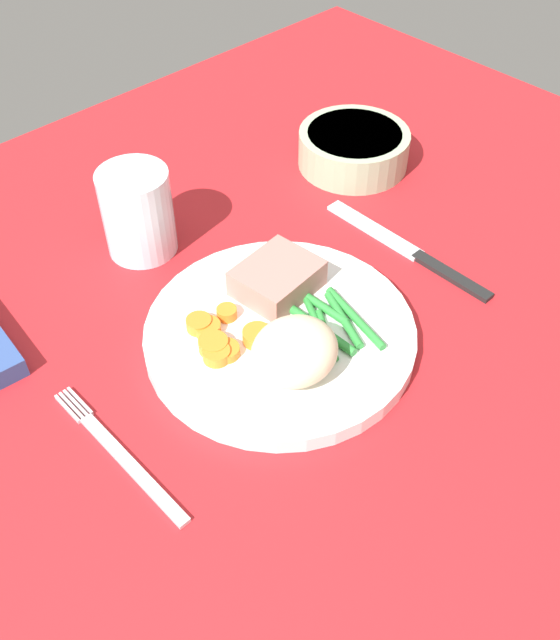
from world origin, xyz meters
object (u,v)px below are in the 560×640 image
Objects in this scene: knife at (410,251)px; salad_bowl at (354,147)px; meat_portion at (277,278)px; water_glass at (139,218)px; fork at (120,454)px; dinner_plate at (280,334)px.

knife is 1.62× the size of salad_bowl.
meat_portion is 0.57× the size of salad_bowl.
knife is 2.30× the size of water_glass.
water_glass is (16.26, 19.26, 3.58)cm from fork.
meat_portion is 15.46cm from knife.
meat_portion is 24.78cm from salad_bowl.
dinner_plate reaches higher than fork.
dinner_plate is at bearing 176.62° from knife.
salad_bowl is at bearing 25.78° from meat_portion.
dinner_plate is 17.92cm from knife.
salad_bowl is at bearing 29.69° from dinner_plate.
water_glass is at bearing 170.59° from salad_bowl.
water_glass is at bearing 132.24° from knife.
dinner_plate is at bearing -86.44° from water_glass.
knife is (35.35, -0.03, -0.00)cm from fork.
meat_portion is 21.27cm from fork.
fork is 1.31× the size of salad_bowl.
fork is at bearing -160.97° from salad_bowl.
fork is 0.81× the size of knife.
fork is 25.46cm from water_glass.
water_glass reaches higher than dinner_plate.
fork is (-20.69, -4.05, -2.76)cm from meat_portion.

